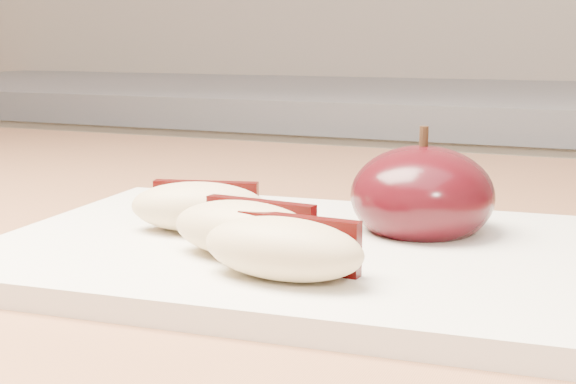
% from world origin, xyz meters
% --- Properties ---
extents(cutting_board, '(0.31, 0.24, 0.01)m').
position_xyz_m(cutting_board, '(-0.06, 0.38, 0.91)').
color(cutting_board, silver).
rests_on(cutting_board, island_counter).
extents(apple_half, '(0.10, 0.10, 0.06)m').
position_xyz_m(apple_half, '(-0.00, 0.43, 0.93)').
color(apple_half, black).
rests_on(apple_half, cutting_board).
extents(apple_wedge_a, '(0.08, 0.05, 0.03)m').
position_xyz_m(apple_wedge_a, '(-0.11, 0.38, 0.92)').
color(apple_wedge_a, tan).
rests_on(apple_wedge_a, cutting_board).
extents(apple_wedge_b, '(0.08, 0.04, 0.03)m').
position_xyz_m(apple_wedge_b, '(-0.07, 0.35, 0.92)').
color(apple_wedge_b, tan).
rests_on(apple_wedge_b, cutting_board).
extents(apple_wedge_c, '(0.08, 0.04, 0.03)m').
position_xyz_m(apple_wedge_c, '(-0.04, 0.32, 0.92)').
color(apple_wedge_c, tan).
rests_on(apple_wedge_c, cutting_board).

